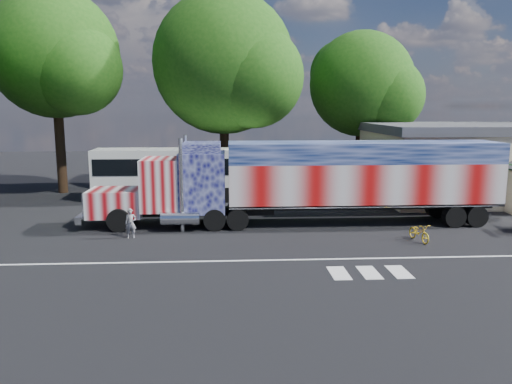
{
  "coord_description": "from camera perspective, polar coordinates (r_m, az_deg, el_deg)",
  "views": [
    {
      "loc": [
        -1.49,
        -23.2,
        6.42
      ],
      "look_at": [
        0.0,
        3.0,
        1.9
      ],
      "focal_mm": 35.0,
      "sensor_mm": 36.0,
      "label": 1
    }
  ],
  "objects": [
    {
      "name": "tree_ne_a",
      "position": [
        42.77,
        12.2,
        11.89
      ],
      "size": [
        9.01,
        8.58,
        12.51
      ],
      "color": "black",
      "rests_on": "ground"
    },
    {
      "name": "coach_bus",
      "position": [
        34.93,
        -8.29,
        2.12
      ],
      "size": [
        12.14,
        2.83,
        3.53
      ],
      "color": "white",
      "rests_on": "ground"
    },
    {
      "name": "woman",
      "position": [
        25.33,
        -14.13,
        -3.49
      ],
      "size": [
        0.58,
        0.42,
        1.48
      ],
      "primitive_type": "imported",
      "rotation": [
        0.0,
        0.0,
        0.12
      ],
      "color": "slate",
      "rests_on": "ground"
    },
    {
      "name": "tree_n_mid",
      "position": [
        38.62,
        -3.46,
        14.42
      ],
      "size": [
        11.16,
        10.62,
        14.93
      ],
      "color": "black",
      "rests_on": "ground"
    },
    {
      "name": "semi_truck",
      "position": [
        27.41,
        6.45,
        1.46
      ],
      "size": [
        22.68,
        3.58,
        4.84
      ],
      "color": "black",
      "rests_on": "ground"
    },
    {
      "name": "tree_nw_a",
      "position": [
        39.96,
        -21.87,
        14.39
      ],
      "size": [
        9.74,
        9.27,
        14.81
      ],
      "color": "black",
      "rests_on": "ground"
    },
    {
      "name": "lane_markings",
      "position": [
        20.72,
        5.86,
        -8.32
      ],
      "size": [
        30.0,
        2.67,
        0.01
      ],
      "color": "silver",
      "rests_on": "ground"
    },
    {
      "name": "ground",
      "position": [
        24.12,
        0.41,
        -5.67
      ],
      "size": [
        100.0,
        100.0,
        0.0
      ],
      "primitive_type": "plane",
      "color": "black"
    },
    {
      "name": "bicycle",
      "position": [
        25.31,
        18.15,
        -4.39
      ],
      "size": [
        0.89,
        1.75,
        0.88
      ],
      "primitive_type": "imported",
      "rotation": [
        0.0,
        0.0,
        0.19
      ],
      "color": "gold",
      "rests_on": "ground"
    }
  ]
}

